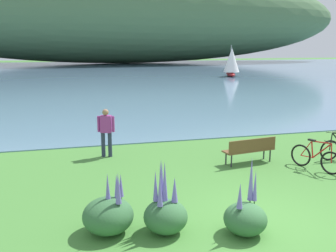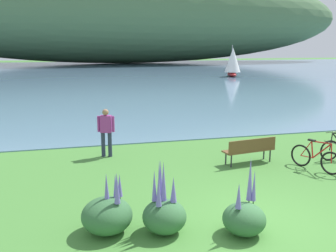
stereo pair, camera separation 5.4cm
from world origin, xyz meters
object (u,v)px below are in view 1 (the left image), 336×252
Objects in this scene: park_bench_near_camera at (250,149)px; sailboat_mid_bay at (232,62)px; bicycle_leaning_near_bench at (316,158)px; person_at_shoreline at (106,130)px.

sailboat_mid_bay is at bearing 67.00° from park_bench_near_camera.
sailboat_mid_bay is (12.22, 33.94, 1.48)m from bicycle_leaning_near_bench.
bicycle_leaning_near_bench is 36.11m from sailboat_mid_bay.
bicycle_leaning_near_bench is 0.96× the size of person_at_shoreline.
sailboat_mid_bay is at bearing 59.06° from person_at_shoreline.
park_bench_near_camera is 2.05m from bicycle_leaning_near_bench.
person_at_shoreline is 35.92m from sailboat_mid_bay.
person_at_shoreline is at bearing -120.94° from sailboat_mid_bay.
bicycle_leaning_near_bench is 0.42× the size of sailboat_mid_bay.
park_bench_near_camera is 4.98m from person_at_shoreline.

